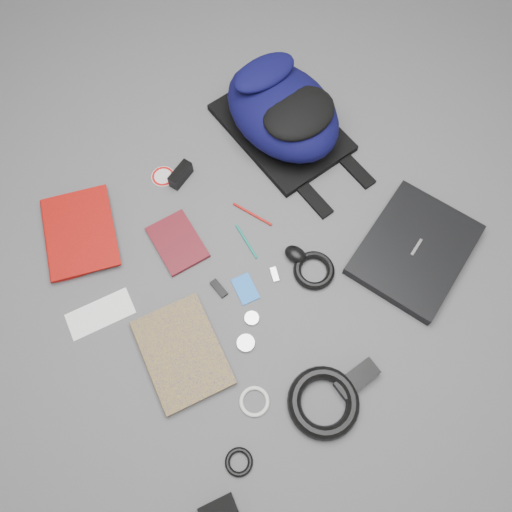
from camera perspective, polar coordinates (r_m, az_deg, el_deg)
ground at (r=1.53m, az=0.00°, el=-0.29°), size 4.00×4.00×0.00m
backpack at (r=1.70m, az=3.04°, el=16.26°), size 0.34×0.49×0.20m
laptop at (r=1.60m, az=17.68°, el=0.72°), size 0.44×0.39×0.04m
textbook_red at (r=1.67m, az=-22.95°, el=1.56°), size 0.31×0.35×0.03m
comic_book at (r=1.46m, az=-12.30°, el=-12.50°), size 0.27×0.33×0.02m
envelope at (r=1.54m, az=-17.36°, el=-6.33°), size 0.20×0.12×0.00m
dvd_case at (r=1.56m, az=-8.98°, el=1.54°), size 0.15×0.20×0.01m
compact_camera at (r=1.66m, az=-8.61°, el=9.17°), size 0.10×0.06×0.05m
sticker_disc at (r=1.69m, az=-10.57°, el=8.93°), size 0.10×0.10×0.00m
pen_teal at (r=1.55m, az=-1.11°, el=1.69°), size 0.03×0.13×0.01m
pen_red at (r=1.59m, az=-0.41°, el=4.80°), size 0.06×0.14×0.01m
id_badge at (r=1.49m, az=-1.22°, el=-3.77°), size 0.08×0.10×0.00m
usb_black at (r=1.50m, az=-4.26°, el=-3.70°), size 0.02×0.06×0.01m
usb_silver at (r=1.51m, az=2.14°, el=-2.13°), size 0.03×0.05×0.01m
mouse at (r=1.52m, az=4.55°, el=0.17°), size 0.07×0.08×0.04m
headphone_left at (r=1.44m, az=-1.17°, el=-9.92°), size 0.06×0.06×0.01m
headphone_right at (r=1.46m, az=-0.49°, el=-7.12°), size 0.04×0.04×0.01m
cable_coil at (r=1.51m, az=6.64°, el=-1.65°), size 0.16×0.16×0.02m
power_brick at (r=1.44m, az=11.44°, el=-13.56°), size 0.13×0.06×0.03m
power_cord_coil at (r=1.42m, az=7.71°, el=-16.25°), size 0.26×0.26×0.04m
earbud_coil at (r=1.41m, az=-1.96°, el=-22.47°), size 0.10×0.10×0.01m
white_cable_coil at (r=1.42m, az=-0.18°, el=-16.29°), size 0.11×0.11×0.01m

